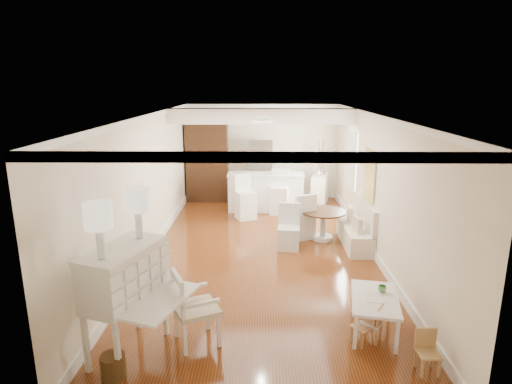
{
  "coord_description": "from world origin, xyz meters",
  "views": [
    {
      "loc": [
        -0.0,
        -8.16,
        3.37
      ],
      "look_at": [
        -0.12,
        0.3,
        1.23
      ],
      "focal_mm": 30.0,
      "sensor_mm": 36.0,
      "label": 1
    }
  ],
  "objects_px": {
    "wicker_basket": "(113,366)",
    "fridge": "(272,171)",
    "gustavian_armchair": "(196,307)",
    "kids_table": "(374,314)",
    "bar_stool_right": "(279,192)",
    "bar_stool_left": "(245,197)",
    "secretary_bureau": "(126,301)",
    "slip_chair_far": "(301,215)",
    "pantry_cabinet": "(207,162)",
    "dining_table": "(323,225)",
    "kids_chair_a": "(362,326)",
    "slip_chair_near": "(289,227)",
    "sideboard": "(320,189)",
    "kids_chair_c": "(428,353)",
    "breakfast_counter": "(266,192)",
    "kids_chair_b": "(372,322)"
  },
  "relations": [
    {
      "from": "wicker_basket",
      "to": "fridge",
      "type": "relative_size",
      "value": 0.16
    },
    {
      "from": "gustavian_armchair",
      "to": "kids_table",
      "type": "relative_size",
      "value": 0.98
    },
    {
      "from": "bar_stool_right",
      "to": "wicker_basket",
      "type": "bearing_deg",
      "value": -98.99
    },
    {
      "from": "bar_stool_left",
      "to": "bar_stool_right",
      "type": "bearing_deg",
      "value": 3.56
    },
    {
      "from": "secretary_bureau",
      "to": "wicker_basket",
      "type": "height_order",
      "value": "secretary_bureau"
    },
    {
      "from": "slip_chair_far",
      "to": "pantry_cabinet",
      "type": "relative_size",
      "value": 0.45
    },
    {
      "from": "kids_table",
      "to": "dining_table",
      "type": "xyz_separation_m",
      "value": [
        -0.21,
        3.65,
        0.07
      ]
    },
    {
      "from": "kids_chair_a",
      "to": "slip_chair_far",
      "type": "distance_m",
      "value": 4.12
    },
    {
      "from": "slip_chair_near",
      "to": "slip_chair_far",
      "type": "height_order",
      "value": "slip_chair_far"
    },
    {
      "from": "secretary_bureau",
      "to": "sideboard",
      "type": "distance_m",
      "value": 7.86
    },
    {
      "from": "wicker_basket",
      "to": "kids_chair_c",
      "type": "xyz_separation_m",
      "value": [
        3.73,
        0.14,
        0.12
      ]
    },
    {
      "from": "kids_table",
      "to": "slip_chair_far",
      "type": "relative_size",
      "value": 1.0
    },
    {
      "from": "slip_chair_far",
      "to": "bar_stool_left",
      "type": "bearing_deg",
      "value": -70.8
    },
    {
      "from": "gustavian_armchair",
      "to": "pantry_cabinet",
      "type": "xyz_separation_m",
      "value": [
        -0.74,
        7.26,
        0.64
      ]
    },
    {
      "from": "slip_chair_far",
      "to": "fridge",
      "type": "xyz_separation_m",
      "value": [
        -0.57,
        3.16,
        0.38
      ]
    },
    {
      "from": "secretary_bureau",
      "to": "breakfast_counter",
      "type": "relative_size",
      "value": 0.7
    },
    {
      "from": "secretary_bureau",
      "to": "pantry_cabinet",
      "type": "relative_size",
      "value": 0.63
    },
    {
      "from": "wicker_basket",
      "to": "slip_chair_far",
      "type": "height_order",
      "value": "slip_chair_far"
    },
    {
      "from": "kids_chair_c",
      "to": "dining_table",
      "type": "height_order",
      "value": "dining_table"
    },
    {
      "from": "secretary_bureau",
      "to": "gustavian_armchair",
      "type": "distance_m",
      "value": 0.9
    },
    {
      "from": "secretary_bureau",
      "to": "kids_table",
      "type": "distance_m",
      "value": 3.33
    },
    {
      "from": "kids_chair_a",
      "to": "bar_stool_right",
      "type": "bearing_deg",
      "value": 154.24
    },
    {
      "from": "gustavian_armchair",
      "to": "bar_stool_left",
      "type": "bearing_deg",
      "value": -30.09
    },
    {
      "from": "dining_table",
      "to": "sideboard",
      "type": "distance_m",
      "value": 2.95
    },
    {
      "from": "slip_chair_near",
      "to": "sideboard",
      "type": "relative_size",
      "value": 1.06
    },
    {
      "from": "breakfast_counter",
      "to": "kids_chair_c",
      "type": "bearing_deg",
      "value": -74.43
    },
    {
      "from": "secretary_bureau",
      "to": "dining_table",
      "type": "relative_size",
      "value": 1.48
    },
    {
      "from": "slip_chair_near",
      "to": "pantry_cabinet",
      "type": "xyz_separation_m",
      "value": [
        -2.16,
        3.87,
        0.68
      ]
    },
    {
      "from": "slip_chair_near",
      "to": "kids_chair_b",
      "type": "bearing_deg",
      "value": -69.1
    },
    {
      "from": "slip_chair_far",
      "to": "sideboard",
      "type": "relative_size",
      "value": 1.17
    },
    {
      "from": "kids_chair_b",
      "to": "slip_chair_near",
      "type": "bearing_deg",
      "value": -132.8
    },
    {
      "from": "kids_table",
      "to": "fridge",
      "type": "relative_size",
      "value": 0.58
    },
    {
      "from": "kids_chair_c",
      "to": "bar_stool_right",
      "type": "height_order",
      "value": "bar_stool_right"
    },
    {
      "from": "wicker_basket",
      "to": "bar_stool_left",
      "type": "distance_m",
      "value": 6.33
    },
    {
      "from": "pantry_cabinet",
      "to": "sideboard",
      "type": "xyz_separation_m",
      "value": [
        3.26,
        -0.4,
        -0.72
      ]
    },
    {
      "from": "secretary_bureau",
      "to": "kids_chair_a",
      "type": "xyz_separation_m",
      "value": [
        3.04,
        0.23,
        -0.48
      ]
    },
    {
      "from": "kids_chair_c",
      "to": "bar_stool_left",
      "type": "relative_size",
      "value": 0.47
    },
    {
      "from": "secretary_bureau",
      "to": "slip_chair_far",
      "type": "xyz_separation_m",
      "value": [
        2.57,
        4.31,
        -0.2
      ]
    },
    {
      "from": "dining_table",
      "to": "bar_stool_right",
      "type": "height_order",
      "value": "bar_stool_right"
    },
    {
      "from": "slip_chair_near",
      "to": "pantry_cabinet",
      "type": "height_order",
      "value": "pantry_cabinet"
    },
    {
      "from": "dining_table",
      "to": "kids_chair_c",
      "type": "bearing_deg",
      "value": -82.05
    },
    {
      "from": "bar_stool_right",
      "to": "slip_chair_near",
      "type": "bearing_deg",
      "value": -78.23
    },
    {
      "from": "slip_chair_near",
      "to": "bar_stool_left",
      "type": "distance_m",
      "value": 2.28
    },
    {
      "from": "kids_chair_c",
      "to": "sideboard",
      "type": "distance_m",
      "value": 7.47
    },
    {
      "from": "gustavian_armchair",
      "to": "kids_chair_b",
      "type": "height_order",
      "value": "gustavian_armchair"
    },
    {
      "from": "fridge",
      "to": "sideboard",
      "type": "xyz_separation_m",
      "value": [
        1.36,
        -0.37,
        -0.47
      ]
    },
    {
      "from": "kids_chair_a",
      "to": "pantry_cabinet",
      "type": "height_order",
      "value": "pantry_cabinet"
    },
    {
      "from": "kids_chair_c",
      "to": "kids_table",
      "type": "bearing_deg",
      "value": 113.74
    },
    {
      "from": "sideboard",
      "to": "secretary_bureau",
      "type": "bearing_deg",
      "value": -100.37
    },
    {
      "from": "kids_chair_a",
      "to": "kids_chair_c",
      "type": "bearing_deg",
      "value": 13.38
    }
  ]
}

